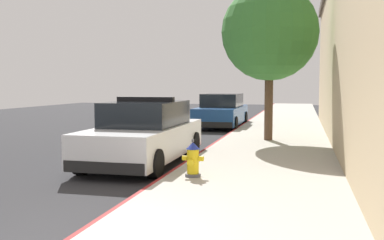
{
  "coord_description": "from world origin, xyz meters",
  "views": [
    {
      "loc": [
        2.69,
        -4.62,
        1.99
      ],
      "look_at": [
        -0.32,
        7.42,
        1.0
      ],
      "focal_mm": 41.72,
      "sensor_mm": 36.0,
      "label": 1
    }
  ],
  "objects_px": {
    "parked_car_silver_ahead": "(222,111)",
    "street_tree": "(270,33)",
    "fire_hydrant": "(193,159)",
    "police_cruiser": "(145,134)"
  },
  "relations": [
    {
      "from": "parked_car_silver_ahead",
      "to": "street_tree",
      "type": "distance_m",
      "value": 6.73
    },
    {
      "from": "parked_car_silver_ahead",
      "to": "fire_hydrant",
      "type": "xyz_separation_m",
      "value": [
        1.54,
        -11.89,
        -0.26
      ]
    },
    {
      "from": "police_cruiser",
      "to": "parked_car_silver_ahead",
      "type": "distance_m",
      "value": 9.96
    },
    {
      "from": "parked_car_silver_ahead",
      "to": "street_tree",
      "type": "xyz_separation_m",
      "value": [
        2.57,
        -5.48,
        2.95
      ]
    },
    {
      "from": "fire_hydrant",
      "to": "street_tree",
      "type": "bearing_deg",
      "value": 80.91
    },
    {
      "from": "street_tree",
      "to": "fire_hydrant",
      "type": "bearing_deg",
      "value": -99.09
    },
    {
      "from": "police_cruiser",
      "to": "fire_hydrant",
      "type": "distance_m",
      "value": 2.6
    },
    {
      "from": "police_cruiser",
      "to": "fire_hydrant",
      "type": "height_order",
      "value": "police_cruiser"
    },
    {
      "from": "parked_car_silver_ahead",
      "to": "police_cruiser",
      "type": "bearing_deg",
      "value": -91.07
    },
    {
      "from": "police_cruiser",
      "to": "parked_car_silver_ahead",
      "type": "relative_size",
      "value": 1.0
    }
  ]
}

